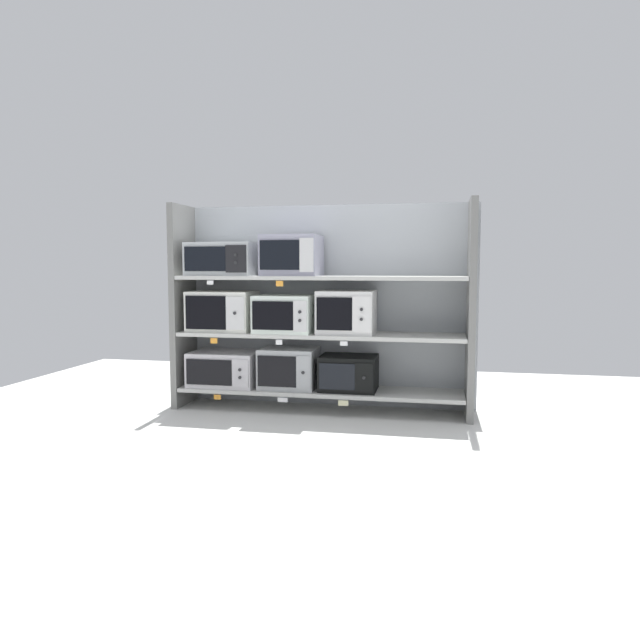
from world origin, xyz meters
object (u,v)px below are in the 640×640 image
object	(u,v)px
microwave_1	(289,368)
microwave_5	(347,312)
microwave_4	(286,314)
microwave_7	(292,255)
microwave_2	(349,373)
microwave_3	(223,311)
microwave_6	(223,259)
microwave_0	(226,368)

from	to	relation	value
microwave_1	microwave_5	size ratio (longest dim) A/B	1.02
microwave_4	microwave_7	bearing A→B (deg)	0.23
microwave_1	microwave_2	bearing A→B (deg)	0.01
microwave_1	microwave_7	size ratio (longest dim) A/B	1.00
microwave_3	microwave_6	size ratio (longest dim) A/B	0.96
microwave_1	microwave_6	bearing A→B (deg)	179.99
microwave_6	microwave_7	bearing A→B (deg)	0.01
microwave_3	microwave_5	size ratio (longest dim) A/B	1.18
microwave_2	microwave_6	xyz separation A→B (m)	(-1.01, 0.00, 0.88)
microwave_1	microwave_7	distance (m)	0.89
microwave_0	microwave_5	distance (m)	1.10
microwave_1	microwave_7	bearing A→B (deg)	0.41
microwave_3	microwave_7	xyz separation A→B (m)	(0.57, 0.00, 0.44)
microwave_2	microwave_3	bearing A→B (deg)	-179.98
microwave_7	microwave_5	bearing A→B (deg)	-0.02
microwave_2	microwave_5	distance (m)	0.47
microwave_1	microwave_2	distance (m)	0.48
microwave_1	microwave_6	world-z (taller)	microwave_6
microwave_0	microwave_5	xyz separation A→B (m)	(0.99, -0.00, 0.47)
microwave_3	microwave_4	world-z (taller)	microwave_3
microwave_6	microwave_2	bearing A→B (deg)	-0.00
microwave_0	microwave_6	world-z (taller)	microwave_6
microwave_1	microwave_7	world-z (taller)	microwave_7
microwave_0	microwave_3	size ratio (longest dim) A/B	1.06
microwave_5	microwave_2	bearing A→B (deg)	0.09
microwave_2	microwave_5	size ratio (longest dim) A/B	1.01
microwave_4	microwave_5	world-z (taller)	microwave_5
microwave_0	microwave_3	world-z (taller)	microwave_3
microwave_2	microwave_7	xyz separation A→B (m)	(-0.45, 0.00, 0.91)
microwave_2	microwave_5	world-z (taller)	microwave_5
microwave_7	microwave_6	bearing A→B (deg)	-179.99
microwave_0	microwave_5	world-z (taller)	microwave_5
microwave_0	microwave_1	bearing A→B (deg)	-0.01
microwave_6	microwave_7	distance (m)	0.56
microwave_6	microwave_5	bearing A→B (deg)	-0.00
microwave_3	microwave_7	distance (m)	0.73
microwave_1	microwave_6	size ratio (longest dim) A/B	0.83
microwave_3	microwave_5	bearing A→B (deg)	0.02
microwave_4	microwave_6	distance (m)	0.67
microwave_3	microwave_7	bearing A→B (deg)	0.04
microwave_0	microwave_6	xyz separation A→B (m)	(-0.01, 0.00, 0.88)
microwave_0	microwave_4	bearing A→B (deg)	-0.01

